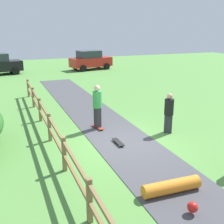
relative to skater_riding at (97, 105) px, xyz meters
name	(u,v)px	position (x,y,z in m)	size (l,w,h in m)	color
ground_plane	(125,143)	(0.45, -1.85, -1.09)	(60.00, 60.00, 0.00)	#568E42
asphalt_path	(125,143)	(0.45, -1.85, -1.08)	(2.40, 28.00, 0.02)	#47474C
wooden_fence	(56,136)	(-2.15, -1.85, -0.43)	(0.12, 18.12, 1.10)	olive
skater_riding	(97,105)	(0.00, 0.00, 0.00)	(0.44, 0.82, 1.91)	#B23326
skater_fallen	(173,188)	(0.20, -5.50, -0.89)	(1.66, 1.28, 0.36)	orange
skateboard_loose	(118,142)	(0.17, -1.88, -1.01)	(0.20, 0.80, 0.08)	black
bystander_black	(169,111)	(2.58, -1.53, -0.17)	(0.52, 0.52, 1.69)	#2D2D33
parked_car_red	(90,60)	(5.02, 16.84, -0.13)	(4.45, 2.60, 1.92)	red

